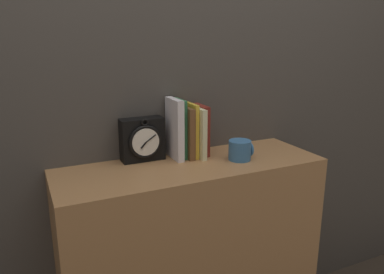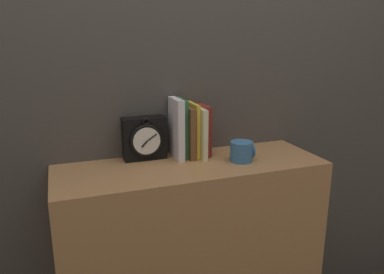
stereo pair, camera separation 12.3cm
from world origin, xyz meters
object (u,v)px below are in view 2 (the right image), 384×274
object	(u,v)px
book_slot0_white	(176,129)
mug	(242,151)
book_slot2_brown	(188,132)
book_slot4_cream	(199,132)
book_slot5_maroon	(203,130)
clock	(145,138)
book_slot3_yellow	(193,130)
book_slot1_green	(182,128)

from	to	relation	value
book_slot0_white	mug	distance (m)	0.28
book_slot0_white	book_slot2_brown	xyz separation A→B (m)	(0.05, -0.00, -0.02)
book_slot2_brown	book_slot4_cream	world-z (taller)	book_slot2_brown
book_slot5_maroon	mug	distance (m)	0.19
clock	book_slot3_yellow	xyz separation A→B (m)	(0.20, -0.03, 0.02)
book_slot5_maroon	book_slot3_yellow	bearing A→B (deg)	-174.51
clock	book_slot0_white	size ratio (longest dim) A/B	0.73
clock	book_slot3_yellow	world-z (taller)	book_slot3_yellow
book_slot2_brown	book_slot3_yellow	xyz separation A→B (m)	(0.02, 0.00, 0.01)
book_slot0_white	book_slot3_yellow	size ratio (longest dim) A/B	1.10
mug	book_slot3_yellow	bearing A→B (deg)	139.64
book_slot0_white	book_slot1_green	bearing A→B (deg)	21.97
book_slot3_yellow	book_slot5_maroon	size ratio (longest dim) A/B	1.06
book_slot2_brown	book_slot3_yellow	size ratio (longest dim) A/B	0.94
book_slot1_green	mug	bearing A→B (deg)	-34.48
clock	book_slot2_brown	distance (m)	0.18
book_slot2_brown	book_slot0_white	bearing A→B (deg)	179.12
book_slot2_brown	mug	bearing A→B (deg)	-35.77
book_slot3_yellow	book_slot1_green	bearing A→B (deg)	171.28
book_slot0_white	mug	xyz separation A→B (m)	(0.23, -0.13, -0.08)
book_slot4_cream	mug	size ratio (longest dim) A/B	2.14
book_slot3_yellow	book_slot5_maroon	bearing A→B (deg)	5.49
book_slot1_green	book_slot3_yellow	world-z (taller)	book_slot1_green
book_slot3_yellow	clock	bearing A→B (deg)	172.79
book_slot0_white	book_slot1_green	size ratio (longest dim) A/B	1.02
book_slot2_brown	book_slot3_yellow	world-z (taller)	book_slot3_yellow
book_slot2_brown	book_slot4_cream	bearing A→B (deg)	-12.56
book_slot3_yellow	mug	size ratio (longest dim) A/B	2.31
clock	book_slot4_cream	xyz separation A→B (m)	(0.22, -0.04, 0.02)
book_slot0_white	mug	bearing A→B (deg)	-29.68
book_slot2_brown	book_slot5_maroon	xyz separation A→B (m)	(0.07, 0.01, 0.00)
clock	book_slot2_brown	bearing A→B (deg)	-9.23
clock	book_slot0_white	world-z (taller)	book_slot0_white
clock	book_slot3_yellow	bearing A→B (deg)	-7.21
book_slot0_white	book_slot3_yellow	world-z (taller)	book_slot0_white
clock	book_slot1_green	world-z (taller)	book_slot1_green
book_slot2_brown	book_slot5_maroon	bearing A→B (deg)	6.33
clock	book_slot5_maroon	distance (m)	0.25
book_slot3_yellow	book_slot4_cream	bearing A→B (deg)	-33.13
book_slot4_cream	book_slot5_maroon	size ratio (longest dim) A/B	0.98
book_slot4_cream	book_slot2_brown	bearing A→B (deg)	167.44
clock	mug	xyz separation A→B (m)	(0.35, -0.16, -0.05)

